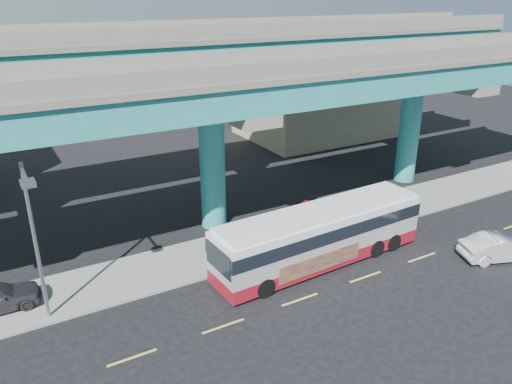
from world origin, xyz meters
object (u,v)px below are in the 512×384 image
sedan (501,247)px  street_lamp (33,225)px  stop_sign (305,212)px  transit_bus (321,234)px

sedan → street_lamp: size_ratio=0.63×
sedan → stop_sign: 10.56m
street_lamp → stop_sign: (13.74, 0.72, -2.82)m
street_lamp → stop_sign: 14.04m
transit_bus → stop_sign: bearing=74.5°
transit_bus → stop_sign: 2.19m
sedan → street_lamp: street_lamp is taller
street_lamp → transit_bus: bearing=-6.0°
transit_bus → sedan: (8.60, -4.53, -0.99)m
transit_bus → sedan: transit_bus is taller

